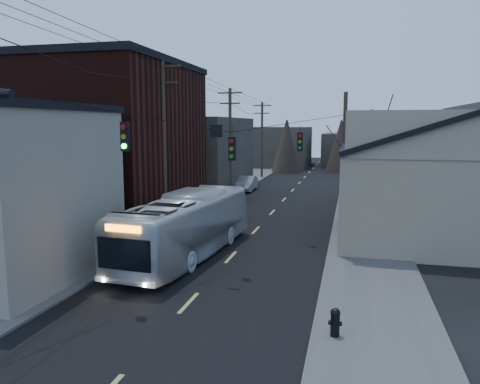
{
  "coord_description": "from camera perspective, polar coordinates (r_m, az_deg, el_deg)",
  "views": [
    {
      "loc": [
        5.53,
        -7.15,
        6.35
      ],
      "look_at": [
        0.11,
        15.43,
        3.0
      ],
      "focal_mm": 35.0,
      "sensor_mm": 36.0,
      "label": 1
    }
  ],
  "objects": [
    {
      "name": "road_surface",
      "position": [
        38.09,
        4.95,
        -1.41
      ],
      "size": [
        9.0,
        110.0,
        0.02
      ],
      "primitive_type": "cube",
      "color": "black",
      "rests_on": "ground"
    },
    {
      "name": "sidewalk_left",
      "position": [
        39.55,
        -4.4,
        -0.97
      ],
      "size": [
        4.0,
        110.0,
        0.12
      ],
      "primitive_type": "cube",
      "color": "#474744",
      "rests_on": "ground"
    },
    {
      "name": "sidewalk_right",
      "position": [
        37.69,
        14.78,
        -1.67
      ],
      "size": [
        4.0,
        110.0,
        0.12
      ],
      "primitive_type": "cube",
      "color": "#474744",
      "rests_on": "ground"
    },
    {
      "name": "building_brick",
      "position": [
        31.31,
        -16.34,
        5.41
      ],
      "size": [
        10.0,
        12.0,
        10.0
      ],
      "primitive_type": "cube",
      "color": "black",
      "rests_on": "ground"
    },
    {
      "name": "building_left_far",
      "position": [
        45.78,
        -5.72,
        4.6
      ],
      "size": [
        9.0,
        14.0,
        7.0
      ],
      "primitive_type": "cube",
      "color": "#36302B",
      "rests_on": "ground"
    },
    {
      "name": "warehouse",
      "position": [
        33.21,
        26.4,
        1.03
      ],
      "size": [
        16.16,
        20.6,
        7.73
      ],
      "color": "gray",
      "rests_on": "ground"
    },
    {
      "name": "building_far_left",
      "position": [
        73.14,
        4.42,
        5.56
      ],
      "size": [
        10.0,
        12.0,
        6.0
      ],
      "primitive_type": "cube",
      "color": "#36302B",
      "rests_on": "ground"
    },
    {
      "name": "building_far_right",
      "position": [
        77.26,
        14.62,
        5.08
      ],
      "size": [
        12.0,
        14.0,
        5.0
      ],
      "primitive_type": "cube",
      "color": "#36302B",
      "rests_on": "ground"
    },
    {
      "name": "bare_tree",
      "position": [
        27.3,
        15.46,
        2.13
      ],
      "size": [
        0.4,
        0.4,
        7.2
      ],
      "primitive_type": "cone",
      "color": "black",
      "rests_on": "ground"
    },
    {
      "name": "utility_lines",
      "position": [
        32.49,
        -1.96,
        5.74
      ],
      "size": [
        11.24,
        45.28,
        10.5
      ],
      "color": "#382B1E",
      "rests_on": "ground"
    },
    {
      "name": "bus",
      "position": [
        22.64,
        -6.55,
        -4.12
      ],
      "size": [
        3.55,
        11.22,
        3.07
      ],
      "primitive_type": "imported",
      "rotation": [
        0.0,
        0.0,
        3.05
      ],
      "color": "silver",
      "rests_on": "ground"
    },
    {
      "name": "parked_car",
      "position": [
        45.18,
        0.81,
        1.03
      ],
      "size": [
        1.59,
        4.33,
        1.42
      ],
      "primitive_type": "imported",
      "rotation": [
        0.0,
        0.0,
        0.02
      ],
      "color": "#96989D",
      "rests_on": "ground"
    },
    {
      "name": "fire_hydrant",
      "position": [
        14.64,
        11.52,
        -15.16
      ],
      "size": [
        0.4,
        0.3,
        0.86
      ],
      "rotation": [
        0.0,
        0.0,
        -0.05
      ],
      "color": "black",
      "rests_on": "sidewalk_right"
    }
  ]
}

